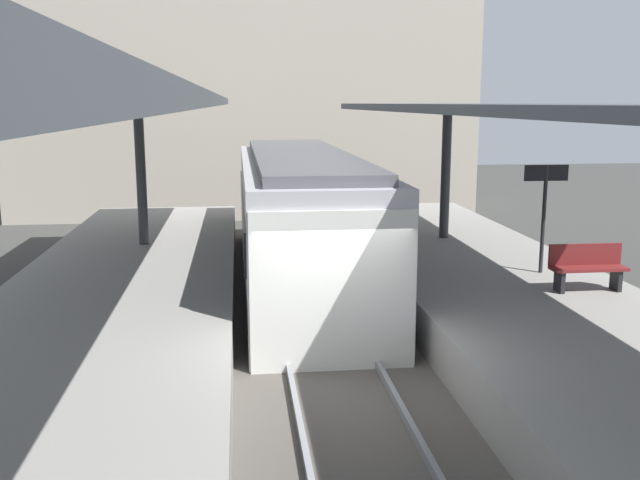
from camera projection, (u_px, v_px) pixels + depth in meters
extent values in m
plane|color=#383835|center=(341.00, 404.00, 10.59)|extent=(80.00, 80.00, 0.00)
cube|color=gray|center=(77.00, 384.00, 10.06)|extent=(4.40, 28.00, 1.00)
cube|color=gray|center=(584.00, 362.00, 10.92)|extent=(4.40, 28.00, 1.00)
cube|color=#4C4742|center=(341.00, 398.00, 10.57)|extent=(3.20, 28.00, 0.20)
cube|color=slate|center=(293.00, 389.00, 10.45)|extent=(0.08, 28.00, 0.14)
cube|color=slate|center=(388.00, 385.00, 10.62)|extent=(0.08, 28.00, 0.14)
cube|color=#ADADB2|center=(301.00, 222.00, 16.81)|extent=(2.70, 11.62, 2.90)
cube|color=silver|center=(334.00, 292.00, 11.14)|extent=(2.65, 0.08, 2.60)
cube|color=black|center=(243.00, 208.00, 16.58)|extent=(0.04, 10.69, 0.76)
cube|color=black|center=(358.00, 206.00, 16.89)|extent=(0.04, 10.69, 0.76)
cube|color=#515156|center=(300.00, 156.00, 16.51)|extent=(2.16, 11.04, 0.20)
cylinder|color=#333335|center=(141.00, 176.00, 17.15)|extent=(0.24, 0.24, 3.39)
cube|color=#3D4247|center=(80.00, 100.00, 10.67)|extent=(4.18, 21.00, 0.16)
cylinder|color=#333335|center=(446.00, 175.00, 18.02)|extent=(0.24, 0.24, 3.25)
cube|color=#3D4247|center=(560.00, 109.00, 11.55)|extent=(4.18, 21.00, 0.16)
cube|color=black|center=(559.00, 281.00, 13.00)|extent=(0.08, 0.32, 0.40)
cube|color=black|center=(616.00, 280.00, 13.13)|extent=(0.08, 0.32, 0.40)
cube|color=maroon|center=(589.00, 269.00, 13.02)|extent=(1.40, 0.40, 0.06)
cube|color=maroon|center=(585.00, 254.00, 13.15)|extent=(1.40, 0.06, 0.40)
cylinder|color=#262628|center=(543.00, 220.00, 14.34)|extent=(0.08, 0.08, 2.20)
cube|color=black|center=(546.00, 173.00, 14.16)|extent=(0.90, 0.06, 0.32)
cube|color=#A89E8E|center=(244.00, 76.00, 28.91)|extent=(18.00, 6.00, 11.00)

